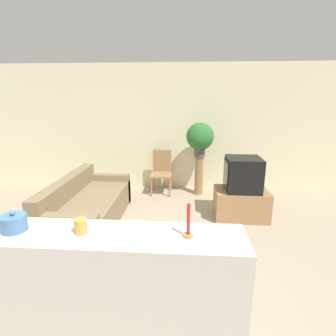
{
  "coord_description": "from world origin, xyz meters",
  "views": [
    {
      "loc": [
        0.74,
        -2.33,
        1.99
      ],
      "look_at": [
        0.44,
        1.9,
        0.85
      ],
      "focal_mm": 28.0,
      "sensor_mm": 36.0,
      "label": 1
    }
  ],
  "objects": [
    {
      "name": "candlestick",
      "position": [
        0.77,
        -0.67,
        1.13
      ],
      "size": [
        0.07,
        0.07,
        0.25
      ],
      "color": "#B7933D",
      "rests_on": "foreground_counter"
    },
    {
      "name": "wall_back",
      "position": [
        0.0,
        3.43,
        1.35
      ],
      "size": [
        9.0,
        0.06,
        2.7
      ],
      "color": "beige",
      "rests_on": "ground_plane"
    },
    {
      "name": "foreground_counter",
      "position": [
        0.0,
        -0.67,
        0.52
      ],
      "size": [
        2.37,
        0.44,
        1.04
      ],
      "color": "beige",
      "rests_on": "ground_plane"
    },
    {
      "name": "tv_stand",
      "position": [
        1.68,
        1.89,
        0.25
      ],
      "size": [
        0.88,
        0.6,
        0.49
      ],
      "color": "#9E754C",
      "rests_on": "ground_plane"
    },
    {
      "name": "candle_jar",
      "position": [
        -0.01,
        -0.67,
        1.1
      ],
      "size": [
        0.09,
        0.09,
        0.11
      ],
      "color": "gold",
      "rests_on": "foreground_counter"
    },
    {
      "name": "ground_plane",
      "position": [
        0.0,
        0.0,
        0.0
      ],
      "size": [
        14.0,
        14.0,
        0.0
      ],
      "primitive_type": "plane",
      "color": "tan"
    },
    {
      "name": "wooden_chair",
      "position": [
        0.22,
        3.03,
        0.49
      ],
      "size": [
        0.44,
        0.44,
        0.91
      ],
      "color": "#9E754C",
      "rests_on": "ground_plane"
    },
    {
      "name": "television",
      "position": [
        1.68,
        1.89,
        0.77
      ],
      "size": [
        0.57,
        0.55,
        0.56
      ],
      "color": "black",
      "rests_on": "tv_stand"
    },
    {
      "name": "plant_stand",
      "position": [
        1.01,
        2.97,
        0.41
      ],
      "size": [
        0.17,
        0.17,
        0.82
      ],
      "color": "#9E754C",
      "rests_on": "ground_plane"
    },
    {
      "name": "decorative_bowl",
      "position": [
        -0.51,
        -0.67,
        1.1
      ],
      "size": [
        0.18,
        0.18,
        0.16
      ],
      "color": "#4C7AAD",
      "rests_on": "foreground_counter"
    },
    {
      "name": "couch",
      "position": [
        -0.85,
        1.5,
        0.27
      ],
      "size": [
        0.91,
        1.98,
        0.75
      ],
      "color": "#847051",
      "rests_on": "ground_plane"
    },
    {
      "name": "potted_plant",
      "position": [
        1.01,
        2.97,
        1.22
      ],
      "size": [
        0.56,
        0.56,
        0.69
      ],
      "color": "#4C4C51",
      "rests_on": "plant_stand"
    }
  ]
}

